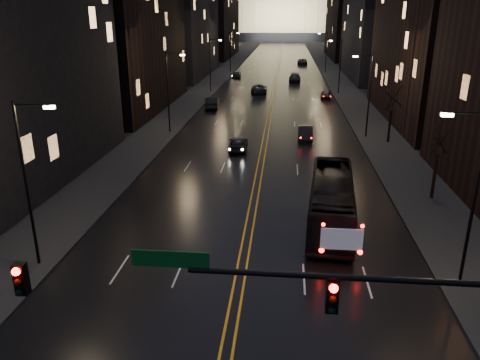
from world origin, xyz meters
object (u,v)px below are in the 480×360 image
(oncoming_car_b, at_px, (212,103))
(receding_car_a, at_px, (305,133))
(traffic_signal, at_px, (420,316))
(bus, at_px, (331,200))
(oncoming_car_a, at_px, (238,143))

(oncoming_car_b, bearing_deg, receding_car_a, 121.40)
(traffic_signal, height_order, bus, traffic_signal)
(bus, relative_size, receding_car_a, 2.55)
(receding_car_a, bearing_deg, bus, -86.60)
(traffic_signal, xyz_separation_m, bus, (-0.69, 17.15, -3.53))
(traffic_signal, height_order, oncoming_car_b, traffic_signal)
(oncoming_car_b, relative_size, receding_car_a, 1.16)
(oncoming_car_a, bearing_deg, traffic_signal, 102.25)
(bus, bearing_deg, receding_car_a, 97.60)
(traffic_signal, relative_size, oncoming_car_a, 3.88)
(oncoming_car_a, height_order, receding_car_a, oncoming_car_a)
(oncoming_car_a, height_order, oncoming_car_b, oncoming_car_b)
(traffic_signal, relative_size, bus, 1.53)
(traffic_signal, bearing_deg, oncoming_car_b, 104.60)
(bus, xyz_separation_m, receding_car_a, (-0.91, 21.34, -0.84))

